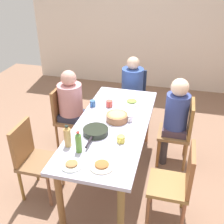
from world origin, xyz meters
name	(u,v)px	position (x,y,z in m)	size (l,w,h in m)	color
ground_plane	(112,175)	(0.00, 0.00, 0.00)	(7.02, 7.02, 0.00)	#886550
wall_left	(150,23)	(-2.98, 0.00, 1.30)	(0.12, 4.89, 2.60)	silver
dining_table	(112,130)	(0.00, 0.00, 0.68)	(1.92, 0.81, 0.77)	silver
chair_0	(32,156)	(0.48, -0.78, 0.51)	(0.40, 0.40, 0.90)	brown
chair_1	(133,95)	(-1.34, 0.00, 0.51)	(0.40, 0.40, 0.90)	#274047
person_1	(132,86)	(-1.25, 0.00, 0.70)	(0.33, 0.33, 1.16)	brown
chair_2	(66,114)	(-0.48, -0.78, 0.51)	(0.40, 0.40, 0.90)	#90623E
person_2	(71,103)	(-0.48, -0.69, 0.71)	(0.32, 0.32, 1.17)	#253345
chair_3	(181,130)	(-0.48, 0.78, 0.51)	(0.40, 0.40, 0.90)	olive
person_3	(175,114)	(-0.48, 0.69, 0.72)	(0.30, 0.30, 1.20)	#3D373B
chair_4	(177,181)	(0.48, 0.78, 0.51)	(0.40, 0.40, 0.90)	olive
plate_0	(102,165)	(0.74, 0.09, 0.78)	(0.24, 0.24, 0.04)	#EFE4C8
plate_1	(72,165)	(0.80, -0.17, 0.78)	(0.20, 0.20, 0.04)	white
plate_2	(132,102)	(-0.56, 0.12, 0.78)	(0.24, 0.24, 0.04)	white
bowl_0	(117,117)	(-0.08, 0.04, 0.82)	(0.25, 0.25, 0.10)	#9C6641
serving_pan	(96,131)	(0.25, -0.12, 0.80)	(0.45, 0.27, 0.06)	black
cup_0	(93,103)	(-0.34, -0.34, 0.81)	(0.11, 0.07, 0.08)	#396398
cup_1	(109,104)	(-0.39, -0.14, 0.81)	(0.12, 0.08, 0.08)	#C54E43
cup_2	(121,139)	(0.33, 0.18, 0.80)	(0.12, 0.08, 0.07)	#DBCA4B
cup_3	(130,118)	(-0.10, 0.19, 0.81)	(0.11, 0.07, 0.08)	white
bottle_0	(79,142)	(0.58, -0.18, 0.88)	(0.06, 0.06, 0.23)	#558832
bottle_1	(67,136)	(0.52, -0.32, 0.88)	(0.07, 0.07, 0.24)	tan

